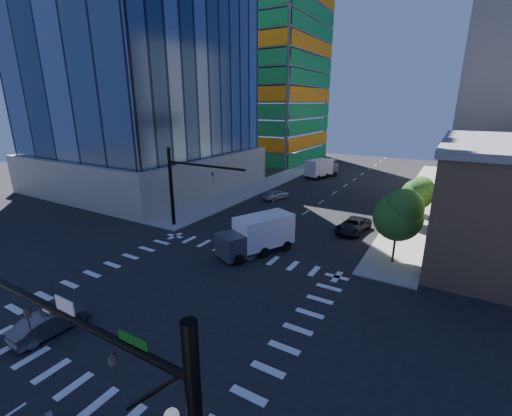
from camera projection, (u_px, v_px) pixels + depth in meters
The scene contains 14 objects.
ground at pixel (181, 298), 25.32m from camera, with size 160.00×160.00×0.00m, color black.
road_markings at pixel (181, 298), 25.32m from camera, with size 20.00×20.00×0.01m, color silver.
sidewalk_ne at pixel (422, 197), 52.23m from camera, with size 5.00×60.00×0.15m, color #999690.
sidewalk_nw at pixel (277, 180), 64.34m from camera, with size 5.00×60.00×0.15m, color #999690.
construction_building at pixel (265, 57), 82.46m from camera, with size 25.16×34.50×70.60m.
signal_mast_nw at pixel (181, 181), 38.04m from camera, with size 10.20×0.40×9.00m.
tree_south at pixel (400, 214), 29.30m from camera, with size 4.16×4.16×6.82m.
tree_north at pixel (418, 193), 39.25m from camera, with size 3.54×3.52×5.78m.
car_nb_far at pixel (353, 225), 38.09m from camera, with size 2.56×5.56×1.55m, color black.
car_sb_near at pixel (251, 226), 37.89m from camera, with size 2.05×5.05×1.47m, color silver.
car_sb_mid at pixel (276, 194), 51.23m from camera, with size 1.76×4.37×1.49m, color #B2B4BA.
car_sb_cross at pixel (49, 323), 21.23m from camera, with size 1.55×4.44×1.46m, color #4A4A4F.
box_truck_near at pixel (254, 238), 32.40m from camera, with size 5.49×7.41×3.58m.
box_truck_far at pixel (322, 169), 66.14m from camera, with size 4.69×7.34×3.57m.
Camera 1 is at (16.10, -16.36, 13.78)m, focal length 24.00 mm.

